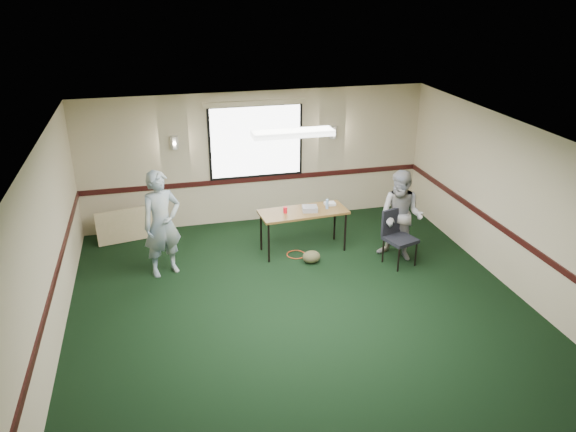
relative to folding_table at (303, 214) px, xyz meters
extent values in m
plane|color=black|center=(-0.55, -2.36, -0.74)|extent=(8.00, 8.00, 0.00)
plane|color=#C8B990|center=(-0.55, 1.64, 0.61)|extent=(7.00, 0.00, 7.00)
plane|color=#C8B990|center=(-4.05, -2.36, 0.61)|extent=(0.00, 8.00, 8.00)
plane|color=#C8B990|center=(2.95, -2.36, 0.61)|extent=(0.00, 8.00, 8.00)
plane|color=silver|center=(-0.55, -2.36, 1.96)|extent=(8.00, 8.00, 0.00)
cube|color=black|center=(-0.55, 1.62, 0.16)|extent=(7.00, 0.03, 0.10)
cube|color=black|center=(-4.03, -2.36, 0.16)|extent=(0.03, 8.00, 0.10)
cube|color=black|center=(2.94, -2.36, 0.16)|extent=(0.03, 8.00, 0.10)
cube|color=black|center=(-0.55, 1.61, 0.96)|extent=(1.90, 0.01, 1.50)
cube|color=white|center=(-0.55, 1.61, 0.96)|extent=(1.80, 0.02, 1.40)
cube|color=#C2B089|center=(-0.55, 1.61, 1.73)|extent=(2.05, 0.08, 0.10)
cylinder|color=silver|center=(-2.15, 1.58, 1.06)|extent=(0.16, 0.16, 0.25)
cylinder|color=silver|center=(1.05, 1.58, 1.06)|extent=(0.16, 0.16, 0.25)
cube|color=white|center=(-0.55, -1.36, 1.90)|extent=(1.20, 0.32, 0.08)
cube|color=brown|center=(0.00, 0.00, 0.04)|extent=(1.64, 0.76, 0.04)
cylinder|color=black|center=(-0.72, -0.31, -0.36)|extent=(0.04, 0.04, 0.76)
cylinder|color=black|center=(0.75, -0.20, -0.36)|extent=(0.04, 0.04, 0.76)
cylinder|color=black|center=(-0.75, 0.20, -0.36)|extent=(0.04, 0.04, 0.76)
cylinder|color=black|center=(0.72, 0.31, -0.36)|extent=(0.04, 0.04, 0.76)
cube|color=#9D9DA5|center=(0.11, -0.03, 0.10)|extent=(0.30, 0.26, 0.09)
cube|color=silver|center=(0.56, 0.16, 0.08)|extent=(0.20, 0.16, 0.05)
cylinder|color=red|center=(-0.34, -0.01, 0.11)|extent=(0.07, 0.07, 0.11)
cylinder|color=#7CA0CB|center=(0.45, 0.00, 0.15)|extent=(0.06, 0.06, 0.18)
ellipsoid|color=#4B4C2B|center=(0.02, -0.52, -0.63)|extent=(0.34, 0.27, 0.23)
torus|color=#C04118|center=(-0.17, -0.16, -0.73)|extent=(0.37, 0.37, 0.02)
cube|color=tan|center=(-3.14, 1.24, -0.42)|extent=(1.26, 0.42, 0.64)
cube|color=black|center=(1.52, -0.93, -0.26)|extent=(0.60, 0.60, 0.06)
cube|color=black|center=(1.45, -0.71, 0.00)|extent=(0.47, 0.20, 0.48)
cylinder|color=black|center=(1.39, -1.19, -0.52)|extent=(0.03, 0.03, 0.45)
cylinder|color=black|center=(1.77, -1.06, -0.52)|extent=(0.03, 0.03, 0.45)
cylinder|color=black|center=(1.26, -0.80, -0.52)|extent=(0.03, 0.03, 0.45)
cylinder|color=black|center=(1.65, -0.68, -0.52)|extent=(0.03, 0.03, 0.45)
imported|color=#41618F|center=(-2.53, -0.26, 0.18)|extent=(0.79, 0.66, 1.85)
imported|color=#7483B4|center=(1.61, -0.70, 0.09)|extent=(1.02, 1.01, 1.66)
camera|label=1|loc=(-2.53, -9.08, 4.02)|focal=35.00mm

